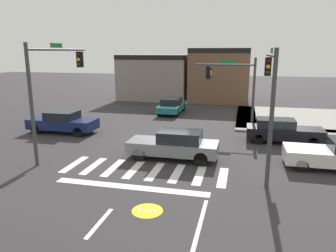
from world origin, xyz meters
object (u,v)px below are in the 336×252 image
object	(u,v)px
traffic_signal_northeast	(232,81)
car_gray	(175,145)
traffic_signal_southeast	(270,86)
car_teal	(172,105)
car_black	(282,131)
car_navy	(63,122)
traffic_signal_southwest	(55,77)

from	to	relation	value
traffic_signal_northeast	car_gray	world-z (taller)	traffic_signal_northeast
car_gray	traffic_signal_southeast	bearing A→B (deg)	171.67
traffic_signal_northeast	car_teal	bearing A→B (deg)	-38.73
car_gray	car_black	world-z (taller)	car_gray
car_navy	car_gray	world-z (taller)	car_gray
car_black	car_teal	size ratio (longest dim) A/B	1.00
traffic_signal_northeast	car_teal	xyz separation A→B (m)	(-5.57, 4.47, -2.78)
traffic_signal_southwest	car_gray	world-z (taller)	traffic_signal_southwest
car_navy	car_teal	bearing A→B (deg)	56.20
traffic_signal_southeast	traffic_signal_southwest	size ratio (longest dim) A/B	0.95
traffic_signal_southeast	car_black	distance (m)	6.43
traffic_signal_southwest	traffic_signal_northeast	xyz separation A→B (m)	(9.09, 8.55, -0.74)
car_black	traffic_signal_northeast	bearing A→B (deg)	134.75
car_navy	traffic_signal_northeast	bearing A→B (deg)	20.72
traffic_signal_southeast	car_gray	distance (m)	5.69
traffic_signal_southwest	traffic_signal_northeast	distance (m)	12.50
traffic_signal_southeast	car_teal	world-z (taller)	traffic_signal_southeast
car_black	car_teal	world-z (taller)	car_black
car_teal	car_black	bearing A→B (deg)	48.67
traffic_signal_northeast	traffic_signal_southwest	bearing A→B (deg)	43.26
car_teal	traffic_signal_northeast	bearing A→B (deg)	51.27
traffic_signal_southeast	car_black	xyz separation A→B (m)	(1.32, 5.35, -3.31)
traffic_signal_southeast	car_navy	xyz separation A→B (m)	(-13.49, 4.39, -3.30)
traffic_signal_southeast	car_navy	world-z (taller)	traffic_signal_southeast
car_black	car_teal	xyz separation A→B (m)	(-8.91, 7.84, -0.01)
car_navy	car_black	size ratio (longest dim) A/B	1.04
traffic_signal_southeast	traffic_signal_southwest	xyz separation A→B (m)	(-11.11, 0.17, 0.20)
traffic_signal_southwest	car_navy	distance (m)	5.97
car_navy	car_teal	xyz separation A→B (m)	(5.89, 8.80, -0.02)
traffic_signal_southwest	car_teal	size ratio (longest dim) A/B	1.32
traffic_signal_northeast	traffic_signal_southeast	bearing A→B (deg)	103.06
traffic_signal_northeast	car_navy	world-z (taller)	traffic_signal_northeast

